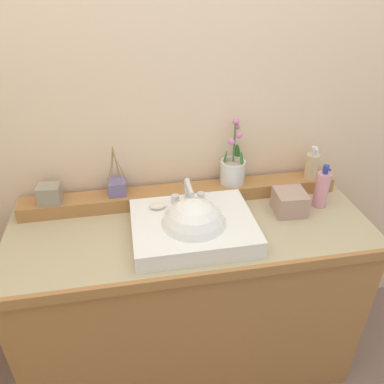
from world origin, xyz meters
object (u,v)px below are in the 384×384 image
at_px(reed_diffuser, 117,187).
at_px(lotion_bottle, 322,189).
at_px(soap_dispenser, 312,165).
at_px(sink_basin, 195,229).
at_px(trinket_box, 49,194).
at_px(tissue_box, 290,202).
at_px(potted_plant, 233,168).
at_px(soap_bar, 158,206).

distance_m(reed_diffuser, lotion_bottle, 0.90).
distance_m(soap_dispenser, lotion_bottle, 0.16).
height_order(sink_basin, trinket_box, sink_basin).
xyz_separation_m(sink_basin, tissue_box, (0.44, 0.09, 0.02)).
bearing_deg(soap_dispenser, sink_basin, -156.53).
height_order(potted_plant, tissue_box, potted_plant).
height_order(reed_diffuser, lotion_bottle, reed_diffuser).
bearing_deg(potted_plant, sink_basin, -129.28).
bearing_deg(reed_diffuser, lotion_bottle, -10.33).
relative_size(sink_basin, lotion_bottle, 2.38).
bearing_deg(reed_diffuser, trinket_box, -176.13).
bearing_deg(soap_dispenser, tissue_box, -134.88).
relative_size(sink_basin, reed_diffuser, 2.13).
bearing_deg(lotion_bottle, sink_basin, -168.97).
distance_m(sink_basin, trinket_box, 0.64).
bearing_deg(soap_bar, lotion_bottle, -0.09).
relative_size(soap_bar, tissue_box, 0.54).
bearing_deg(trinket_box, soap_bar, -12.80).
bearing_deg(tissue_box, lotion_bottle, 8.19).
xyz_separation_m(trinket_box, tissue_box, (1.01, -0.16, -0.05)).
bearing_deg(tissue_box, reed_diffuser, 165.91).
distance_m(potted_plant, lotion_bottle, 0.40).
height_order(lotion_bottle, tissue_box, lotion_bottle).
height_order(soap_bar, potted_plant, potted_plant).
height_order(soap_dispenser, trinket_box, soap_dispenser).
bearing_deg(lotion_bottle, soap_dispenser, 83.81).
bearing_deg(sink_basin, soap_bar, 138.76).
distance_m(sink_basin, soap_bar, 0.18).
distance_m(potted_plant, soap_dispenser, 0.38).
bearing_deg(potted_plant, tissue_box, -42.15).
distance_m(soap_dispenser, tissue_box, 0.25).
distance_m(potted_plant, tissue_box, 0.29).
xyz_separation_m(soap_bar, trinket_box, (-0.44, 0.14, 0.02)).
xyz_separation_m(potted_plant, tissue_box, (0.21, -0.19, -0.09)).
bearing_deg(tissue_box, sink_basin, -167.98).
bearing_deg(reed_diffuser, soap_bar, -44.92).
distance_m(soap_dispenser, trinket_box, 1.19).
bearing_deg(sink_basin, lotion_bottle, 11.03).
relative_size(soap_dispenser, lotion_bottle, 0.76).
bearing_deg(soap_bar, potted_plant, 24.41).
xyz_separation_m(soap_dispenser, reed_diffuser, (-0.90, 0.01, -0.03)).
height_order(sink_basin, tissue_box, sink_basin).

